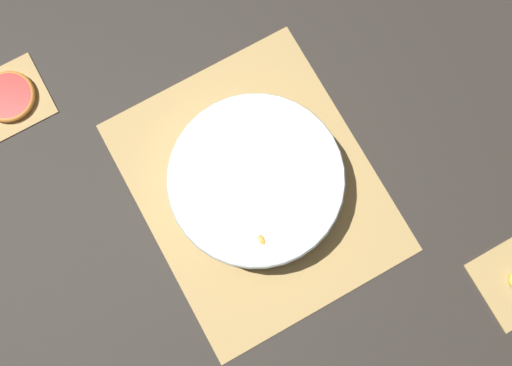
% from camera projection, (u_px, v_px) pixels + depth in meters
% --- Properties ---
extents(ground_plane, '(6.00, 6.00, 0.00)m').
position_uv_depth(ground_plane, '(256.00, 187.00, 1.03)').
color(ground_plane, '#2D2823').
extents(bamboo_mat_center, '(0.46, 0.38, 0.01)m').
position_uv_depth(bamboo_mat_center, '(256.00, 187.00, 1.02)').
color(bamboo_mat_center, tan).
rests_on(bamboo_mat_center, ground_plane).
extents(coaster_mat_far_right, '(0.13, 0.13, 0.01)m').
position_uv_depth(coaster_mat_far_right, '(10.00, 98.00, 1.05)').
color(coaster_mat_far_right, tan).
rests_on(coaster_mat_far_right, ground_plane).
extents(fruit_salad_bowl, '(0.29, 0.29, 0.08)m').
position_uv_depth(fruit_salad_bowl, '(256.00, 181.00, 0.98)').
color(fruit_salad_bowl, silver).
rests_on(fruit_salad_bowl, bamboo_mat_center).
extents(grapefruit_slice, '(0.09, 0.09, 0.01)m').
position_uv_depth(grapefruit_slice, '(8.00, 97.00, 1.05)').
color(grapefruit_slice, '#B2231E').
rests_on(grapefruit_slice, coaster_mat_far_right).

